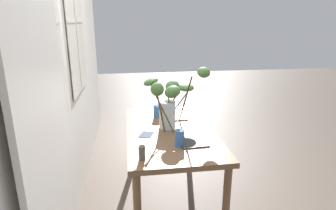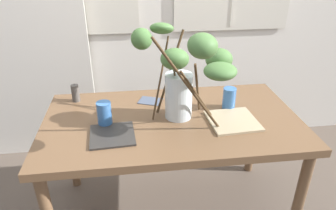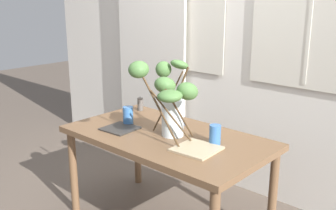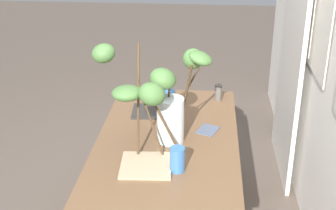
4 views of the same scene
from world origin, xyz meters
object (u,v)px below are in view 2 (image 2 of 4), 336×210
object	(u,v)px
plate_square_left	(112,135)
plate_square_right	(233,121)
dining_table	(172,130)
drinking_glass_blue_left	(104,114)
drinking_glass_blue_right	(229,98)
vase_with_branches	(184,74)
pillar_candle	(75,93)

from	to	relation	value
plate_square_left	plate_square_right	world-z (taller)	plate_square_right
dining_table	plate_square_right	size ratio (longest dim) A/B	5.55
plate_square_right	drinking_glass_blue_left	bearing A→B (deg)	175.22
dining_table	plate_square_left	distance (m)	0.37
plate_square_left	drinking_glass_blue_right	bearing A→B (deg)	17.96
dining_table	vase_with_branches	bearing A→B (deg)	-27.28
drinking_glass_blue_left	plate_square_right	world-z (taller)	drinking_glass_blue_left
plate_square_right	plate_square_left	bearing A→B (deg)	-174.82
dining_table	drinking_glass_blue_left	bearing A→B (deg)	-176.35
drinking_glass_blue_left	pillar_candle	bearing A→B (deg)	121.79
drinking_glass_blue_right	plate_square_right	distance (m)	0.18
plate_square_left	vase_with_branches	bearing A→B (deg)	16.29
drinking_glass_blue_right	plate_square_left	xyz separation A→B (m)	(-0.69, -0.22, -0.06)
vase_with_branches	pillar_candle	size ratio (longest dim) A/B	5.61
drinking_glass_blue_left	plate_square_left	bearing A→B (deg)	-70.96
pillar_candle	drinking_glass_blue_right	bearing A→B (deg)	-13.00
dining_table	drinking_glass_blue_right	world-z (taller)	drinking_glass_blue_right
plate_square_left	dining_table	bearing A→B (deg)	23.30
plate_square_left	drinking_glass_blue_left	bearing A→B (deg)	109.04
plate_square_left	plate_square_right	xyz separation A→B (m)	(0.67, 0.06, 0.00)
drinking_glass_blue_left	drinking_glass_blue_right	size ratio (longest dim) A/B	1.05
dining_table	drinking_glass_blue_right	distance (m)	0.40
dining_table	plate_square_left	xyz separation A→B (m)	(-0.33, -0.14, 0.08)
drinking_glass_blue_left	plate_square_left	size ratio (longest dim) A/B	0.60
plate_square_left	pillar_candle	size ratio (longest dim) A/B	1.88
drinking_glass_blue_right	pillar_candle	xyz separation A→B (m)	(-0.93, 0.22, -0.01)
dining_table	plate_square_left	bearing A→B (deg)	-156.70
pillar_candle	dining_table	bearing A→B (deg)	-27.29
drinking_glass_blue_right	drinking_glass_blue_left	bearing A→B (deg)	-171.89
dining_table	plate_square_right	world-z (taller)	plate_square_right
drinking_glass_blue_left	plate_square_left	world-z (taller)	drinking_glass_blue_left
drinking_glass_blue_left	plate_square_left	distance (m)	0.14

